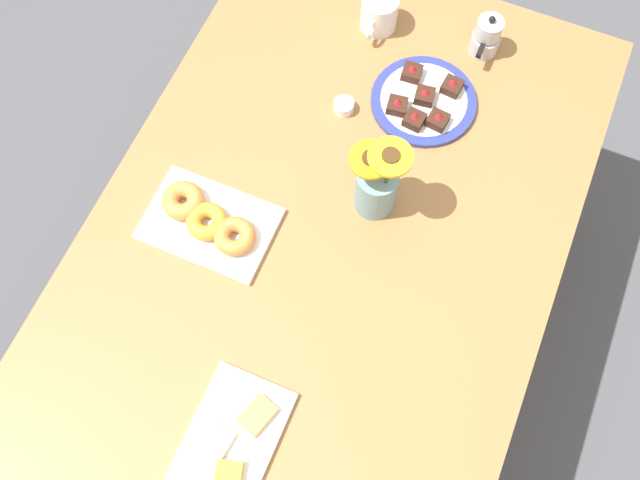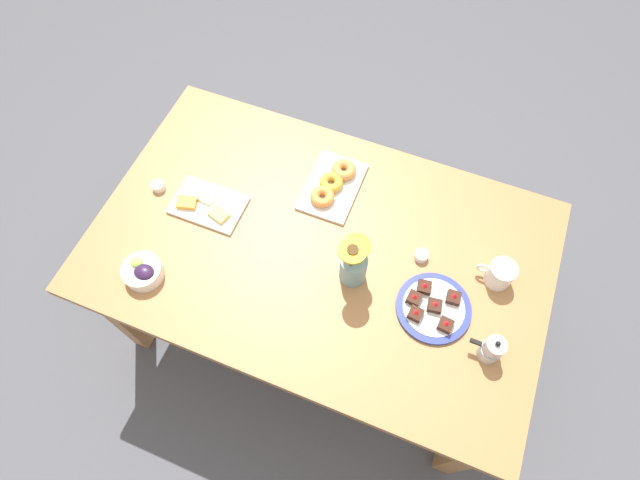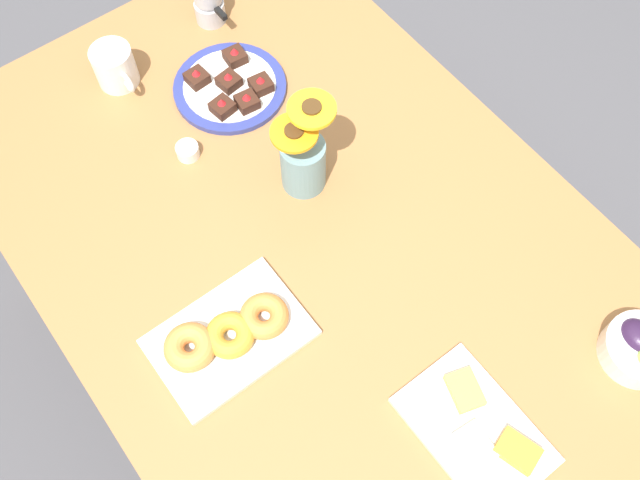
% 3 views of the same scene
% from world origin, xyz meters
% --- Properties ---
extents(ground_plane, '(6.00, 6.00, 0.00)m').
position_xyz_m(ground_plane, '(0.00, 0.00, 0.00)').
color(ground_plane, '#4C4C51').
extents(dining_table, '(1.60, 1.00, 0.74)m').
position_xyz_m(dining_table, '(0.00, 0.00, 0.65)').
color(dining_table, '#9E6B3D').
rests_on(dining_table, ground_plane).
extents(coffee_mug, '(0.13, 0.09, 0.09)m').
position_xyz_m(coffee_mug, '(-0.60, -0.10, 0.79)').
color(coffee_mug, white).
rests_on(coffee_mug, dining_table).
extents(cheese_platter, '(0.26, 0.17, 0.03)m').
position_xyz_m(cheese_platter, '(0.44, 0.00, 0.75)').
color(cheese_platter, white).
rests_on(cheese_platter, dining_table).
extents(croissant_platter, '(0.19, 0.28, 0.05)m').
position_xyz_m(croissant_platter, '(0.05, -0.24, 0.76)').
color(croissant_platter, white).
rests_on(croissant_platter, dining_table).
extents(jam_cup_honey, '(0.05, 0.05, 0.03)m').
position_xyz_m(jam_cup_honey, '(-0.34, -0.09, 0.76)').
color(jam_cup_honey, white).
rests_on(jam_cup_honey, dining_table).
extents(dessert_plate, '(0.25, 0.25, 0.05)m').
position_xyz_m(dessert_plate, '(-0.43, 0.08, 0.75)').
color(dessert_plate, navy).
rests_on(dessert_plate, dining_table).
extents(flower_vase, '(0.10, 0.13, 0.24)m').
position_xyz_m(flower_vase, '(-0.15, 0.07, 0.82)').
color(flower_vase, '#6B939E').
rests_on(flower_vase, dining_table).
extents(moka_pot, '(0.11, 0.07, 0.12)m').
position_xyz_m(moka_pot, '(-0.63, 0.16, 0.79)').
color(moka_pot, '#B7B7BC').
rests_on(moka_pot, dining_table).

